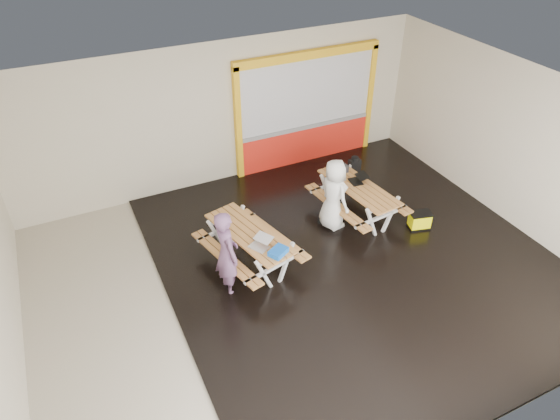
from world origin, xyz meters
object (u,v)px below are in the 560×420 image
laptop_right (358,179)px  dark_case (328,219)px  blue_pouch (278,252)px  laptop_left (260,244)px  backpack (354,166)px  person_right (334,195)px  picnic_table_right (358,194)px  picnic_table_left (250,240)px  toolbox (339,170)px  fluke_bag (420,221)px  person_left (227,253)px

laptop_right → dark_case: size_ratio=1.07×
blue_pouch → dark_case: (1.88, 1.34, -0.75)m
laptop_left → dark_case: bearing=25.5°
laptop_left → backpack: 3.71m
person_right → blue_pouch: size_ratio=4.71×
picnic_table_right → blue_pouch: size_ratio=6.49×
picnic_table_left → laptop_left: size_ratio=4.71×
blue_pouch → toolbox: 3.15m
picnic_table_right → fluke_bag: 1.46m
picnic_table_right → laptop_right: size_ratio=5.28×
blue_pouch → backpack: bearing=35.7°
person_left → laptop_left: bearing=-95.1°
person_left → backpack: size_ratio=3.94×
laptop_left → dark_case: laptop_left is taller
blue_pouch → dark_case: 2.43m
person_right → toolbox: bearing=-45.5°
blue_pouch → person_left: bearing=156.4°
fluke_bag → backpack: bearing=105.9°
person_right → toolbox: 0.97m
person_left → dark_case: 2.99m
person_left → dark_case: bearing=-73.4°
person_left → person_right: (2.73, 0.82, 0.00)m
backpack → person_left: bearing=-155.1°
laptop_left → blue_pouch: bearing=-59.9°
fluke_bag → laptop_right: bearing=127.7°
blue_pouch → laptop_right: bearing=28.9°
person_left → person_right: bearing=-76.2°
person_left → toolbox: size_ratio=4.31×
person_right → laptop_right: (0.78, 0.27, 0.01)m
toolbox → dark_case: toolbox is taller
fluke_bag → toolbox: bearing=123.3°
laptop_right → picnic_table_right: bearing=-116.8°
picnic_table_left → picnic_table_right: 2.84m
dark_case → fluke_bag: bearing=-31.8°
picnic_table_left → laptop_left: bearing=-86.4°
toolbox → fluke_bag: bearing=-56.7°
fluke_bag → blue_pouch: bearing=-175.2°
picnic_table_left → blue_pouch: 0.89m
person_left → fluke_bag: (4.41, -0.08, -0.63)m
blue_pouch → dark_case: blue_pouch is taller
laptop_left → backpack: bearing=29.5°
picnic_table_left → fluke_bag: size_ratio=4.54×
laptop_left → backpack: size_ratio=1.10×
picnic_table_right → laptop_right: (0.09, 0.17, 0.25)m
picnic_table_left → laptop_left: 0.53m
picnic_table_left → toolbox: bearing=22.8°
laptop_left → fluke_bag: 3.81m
picnic_table_left → toolbox: 2.94m
picnic_table_left → dark_case: bearing=13.9°
laptop_left → toolbox: toolbox is taller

